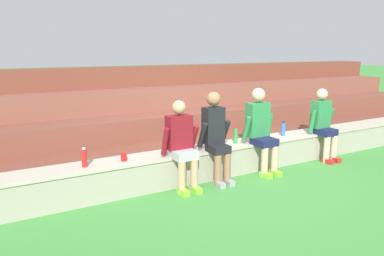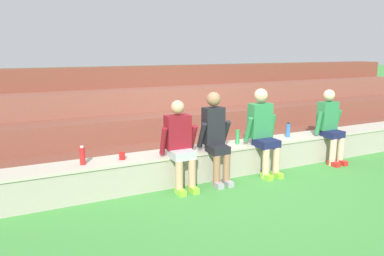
% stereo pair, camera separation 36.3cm
% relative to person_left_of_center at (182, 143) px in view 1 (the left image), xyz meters
% --- Properties ---
extents(ground_plane, '(80.00, 80.00, 0.00)m').
position_rel_person_left_of_center_xyz_m(ground_plane, '(0.94, 0.02, -0.69)').
color(ground_plane, '#428E3D').
extents(stone_seating_wall, '(9.60, 0.50, 0.49)m').
position_rel_person_left_of_center_xyz_m(stone_seating_wall, '(0.94, 0.26, -0.43)').
color(stone_seating_wall, '#A8A08E').
rests_on(stone_seating_wall, ground).
extents(brick_bleachers, '(12.98, 2.65, 1.66)m').
position_rel_person_left_of_center_xyz_m(brick_bleachers, '(0.94, 2.28, -0.07)').
color(brick_bleachers, brown).
rests_on(brick_bleachers, ground).
extents(person_left_of_center, '(0.55, 0.52, 1.30)m').
position_rel_person_left_of_center_xyz_m(person_left_of_center, '(0.00, 0.00, 0.00)').
color(person_left_of_center, tan).
rests_on(person_left_of_center, ground).
extents(person_center, '(0.49, 0.53, 1.39)m').
position_rel_person_left_of_center_xyz_m(person_center, '(0.60, 0.01, 0.05)').
color(person_center, '#996B4C').
rests_on(person_center, ground).
extents(person_right_of_center, '(0.55, 0.60, 1.40)m').
position_rel_person_left_of_center_xyz_m(person_right_of_center, '(1.49, 0.03, 0.06)').
color(person_right_of_center, '#DBAD89').
rests_on(person_right_of_center, ground).
extents(person_far_right, '(0.52, 0.53, 1.32)m').
position_rel_person_left_of_center_xyz_m(person_far_right, '(2.96, 0.01, 0.01)').
color(person_far_right, beige).
rests_on(person_far_right, ground).
extents(water_bottle_mid_left, '(0.07, 0.07, 0.26)m').
position_rel_person_left_of_center_xyz_m(water_bottle_mid_left, '(-1.35, 0.22, -0.08)').
color(water_bottle_mid_left, red).
rests_on(water_bottle_mid_left, stone_seating_wall).
extents(water_bottle_center_gap, '(0.07, 0.07, 0.26)m').
position_rel_person_left_of_center_xyz_m(water_bottle_center_gap, '(2.22, 0.26, -0.08)').
color(water_bottle_center_gap, blue).
rests_on(water_bottle_center_gap, stone_seating_wall).
extents(water_bottle_mid_right, '(0.07, 0.07, 0.27)m').
position_rel_person_left_of_center_xyz_m(water_bottle_mid_right, '(1.14, 0.25, -0.07)').
color(water_bottle_mid_right, green).
rests_on(water_bottle_mid_right, stone_seating_wall).
extents(plastic_cup_right_end, '(0.08, 0.08, 0.11)m').
position_rel_person_left_of_center_xyz_m(plastic_cup_right_end, '(-0.80, 0.22, -0.15)').
color(plastic_cup_right_end, red).
rests_on(plastic_cup_right_end, stone_seating_wall).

